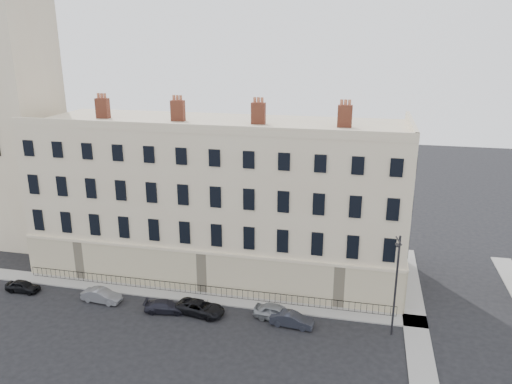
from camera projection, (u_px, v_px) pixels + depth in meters
The scene contains 13 objects.
ground at pixel (250, 336), 39.83m from camera, with size 160.00×160.00×0.00m, color black.
terrace at pixel (220, 197), 49.98m from camera, with size 36.22×12.22×17.00m.
church_tower at pixel (8, 78), 53.54m from camera, with size 8.00×8.13×44.00m.
pavement_terrace at pixel (159, 292), 46.55m from camera, with size 48.00×2.00×0.12m, color gray.
pavement_east_return at pixel (412, 304), 44.56m from camera, with size 2.00×24.00×0.12m, color gray.
railings at pixel (201, 290), 45.95m from camera, with size 35.00×0.04×0.96m.
car_a at pixel (23, 286), 46.64m from camera, with size 1.30×3.23×1.10m, color black.
car_b at pixel (102, 296), 44.85m from camera, with size 1.27×3.64×1.20m, color slate.
car_c at pixel (166, 306), 43.18m from camera, with size 1.49×3.67×1.07m, color black.
car_d at pixel (200, 308), 42.85m from camera, with size 1.97×4.26×1.18m, color black.
car_e at pixel (277, 312), 42.00m from camera, with size 1.58×3.92×1.34m, color gray.
car_f at pixel (292, 320), 41.07m from camera, with size 1.25×3.59×1.18m, color #22252E.
streetlamp at pixel (396, 282), 38.57m from camera, with size 0.52×1.83×8.53m.
Camera 1 is at (7.97, -33.65, 22.89)m, focal length 35.00 mm.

